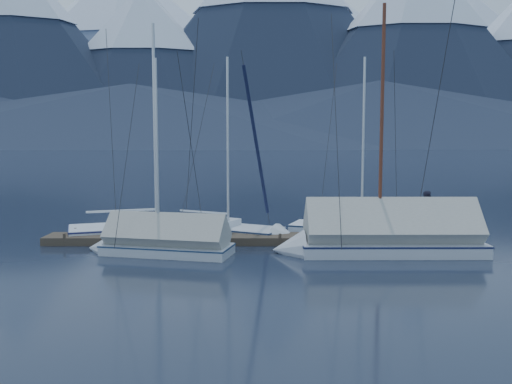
{
  "coord_description": "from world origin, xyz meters",
  "views": [
    {
      "loc": [
        0.01,
        -20.94,
        4.52
      ],
      "look_at": [
        0.0,
        2.0,
        2.2
      ],
      "focal_mm": 38.0,
      "sensor_mm": 36.0,
      "label": 1
    }
  ],
  "objects_px": {
    "sailboat_covered_near": "(375,240)",
    "sailboat_covered_far": "(156,244)",
    "sailboat_open_mid": "(237,233)",
    "person": "(428,212)",
    "sailboat_open_left": "(169,230)",
    "sailboat_open_right": "(372,232)"
  },
  "relations": [
    {
      "from": "sailboat_covered_near",
      "to": "sailboat_covered_far",
      "type": "bearing_deg",
      "value": -179.1
    },
    {
      "from": "sailboat_covered_near",
      "to": "sailboat_covered_far",
      "type": "relative_size",
      "value": 1.29
    },
    {
      "from": "sailboat_open_right",
      "to": "person",
      "type": "distance_m",
      "value": 2.73
    },
    {
      "from": "sailboat_open_left",
      "to": "person",
      "type": "relative_size",
      "value": 5.68
    },
    {
      "from": "sailboat_open_mid",
      "to": "sailboat_covered_near",
      "type": "bearing_deg",
      "value": -33.72
    },
    {
      "from": "sailboat_covered_near",
      "to": "sailboat_covered_far",
      "type": "xyz_separation_m",
      "value": [
        -8.54,
        -0.13,
        -0.13
      ]
    },
    {
      "from": "sailboat_open_mid",
      "to": "sailboat_open_right",
      "type": "height_order",
      "value": "sailboat_open_right"
    },
    {
      "from": "sailboat_open_mid",
      "to": "person",
      "type": "height_order",
      "value": "sailboat_open_mid"
    },
    {
      "from": "sailboat_open_mid",
      "to": "sailboat_open_left",
      "type": "bearing_deg",
      "value": 170.47
    },
    {
      "from": "sailboat_open_right",
      "to": "sailboat_covered_near",
      "type": "distance_m",
      "value": 3.84
    },
    {
      "from": "sailboat_open_mid",
      "to": "sailboat_covered_far",
      "type": "xyz_separation_m",
      "value": [
        -3.03,
        -3.81,
        0.25
      ]
    },
    {
      "from": "sailboat_open_left",
      "to": "sailboat_open_right",
      "type": "height_order",
      "value": "sailboat_open_left"
    },
    {
      "from": "person",
      "to": "sailboat_open_mid",
      "type": "bearing_deg",
      "value": 104.58
    },
    {
      "from": "sailboat_open_right",
      "to": "sailboat_covered_far",
      "type": "distance_m",
      "value": 10.03
    },
    {
      "from": "sailboat_covered_near",
      "to": "sailboat_open_left",
      "type": "bearing_deg",
      "value": 154.25
    },
    {
      "from": "sailboat_covered_far",
      "to": "sailboat_open_left",
      "type": "bearing_deg",
      "value": 92.72
    },
    {
      "from": "sailboat_open_left",
      "to": "sailboat_covered_near",
      "type": "relative_size",
      "value": 1.0
    },
    {
      "from": "sailboat_open_left",
      "to": "sailboat_open_right",
      "type": "bearing_deg",
      "value": -2.77
    },
    {
      "from": "sailboat_open_mid",
      "to": "person",
      "type": "distance_m",
      "value": 8.51
    },
    {
      "from": "sailboat_open_left",
      "to": "sailboat_covered_near",
      "type": "xyz_separation_m",
      "value": [
        8.75,
        -4.22,
        0.34
      ]
    },
    {
      "from": "sailboat_covered_near",
      "to": "person",
      "type": "xyz_separation_m",
      "value": [
        2.85,
        2.52,
        0.74
      ]
    },
    {
      "from": "sailboat_open_left",
      "to": "sailboat_covered_far",
      "type": "bearing_deg",
      "value": -87.28
    }
  ]
}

